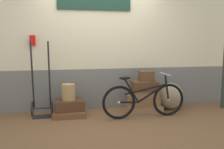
# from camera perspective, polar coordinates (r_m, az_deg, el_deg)

# --- Properties ---
(ground) EXTENTS (9.59, 5.20, 0.06)m
(ground) POSITION_cam_1_polar(r_m,az_deg,el_deg) (4.56, -1.11, -10.77)
(ground) COLOR brown
(station_building) EXTENTS (7.59, 0.74, 2.91)m
(station_building) POSITION_cam_1_polar(r_m,az_deg,el_deg) (5.16, -2.76, 8.17)
(station_building) COLOR slate
(station_building) RESTS_ON ground
(suitcase_0) EXTENTS (0.63, 0.50, 0.11)m
(suitcase_0) POSITION_cam_1_polar(r_m,az_deg,el_deg) (4.78, -9.91, -8.92)
(suitcase_0) COLOR brown
(suitcase_0) RESTS_ON ground
(suitcase_1) EXTENTS (0.56, 0.41, 0.20)m
(suitcase_1) POSITION_cam_1_polar(r_m,az_deg,el_deg) (4.75, -9.93, -7.08)
(suitcase_1) COLOR #4C2D19
(suitcase_1) RESTS_ON suitcase_0
(suitcase_2) EXTENTS (0.67, 0.46, 0.12)m
(suitcase_2) POSITION_cam_1_polar(r_m,az_deg,el_deg) (5.09, 7.63, -7.79)
(suitcase_2) COLOR #9E754C
(suitcase_2) RESTS_ON ground
(suitcase_3) EXTENTS (0.61, 0.44, 0.20)m
(suitcase_3) POSITION_cam_1_polar(r_m,az_deg,el_deg) (5.04, 7.43, -6.09)
(suitcase_3) COLOR olive
(suitcase_3) RESTS_ON suitcase_2
(suitcase_4) EXTENTS (0.51, 0.36, 0.12)m
(suitcase_4) POSITION_cam_1_polar(r_m,az_deg,el_deg) (5.01, 7.80, -4.27)
(suitcase_4) COLOR #9E754C
(suitcase_4) RESTS_ON suitcase_3
(suitcase_5) EXTENTS (0.51, 0.39, 0.18)m
(suitcase_5) POSITION_cam_1_polar(r_m,az_deg,el_deg) (4.97, 7.62, -2.59)
(suitcase_5) COLOR brown
(suitcase_5) RESTS_ON suitcase_4
(suitcase_6) EXTENTS (0.30, 0.23, 0.20)m
(suitcase_6) POSITION_cam_1_polar(r_m,az_deg,el_deg) (4.95, 8.04, -0.37)
(suitcase_6) COLOR brown
(suitcase_6) RESTS_ON suitcase_5
(wicker_basket) EXTENTS (0.26, 0.26, 0.31)m
(wicker_basket) POSITION_cam_1_polar(r_m,az_deg,el_deg) (4.71, -10.18, -4.06)
(wicker_basket) COLOR #A8844C
(wicker_basket) RESTS_ON suitcase_1
(luggage_trolley) EXTENTS (0.39, 0.36, 1.42)m
(luggage_trolley) POSITION_cam_1_polar(r_m,az_deg,el_deg) (4.84, -16.16, -5.39)
(luggage_trolley) COLOR black
(luggage_trolley) RESTS_ON ground
(burlap_sack) EXTENTS (0.53, 0.45, 0.56)m
(burlap_sack) POSITION_cam_1_polar(r_m,az_deg,el_deg) (5.28, 13.57, -4.92)
(burlap_sack) COLOR #9E8966
(burlap_sack) RESTS_ON ground
(bicycle) EXTENTS (1.60, 0.46, 0.82)m
(bicycle) POSITION_cam_1_polar(r_m,az_deg,el_deg) (4.60, 7.49, -5.91)
(bicycle) COLOR black
(bicycle) RESTS_ON ground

